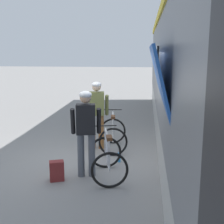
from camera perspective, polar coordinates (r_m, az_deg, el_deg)
The scene contains 7 objects.
ground_plane at distance 7.23m, azimuth -1.52°, elevation -9.18°, with size 80.00×80.00×0.00m, color gray.
cyclist_near_in_olive at distance 7.90m, azimuth -2.85°, elevation 0.54°, with size 0.64×0.36×1.76m.
cyclist_far_in_dark at distance 6.15m, azimuth -4.86°, elevation -2.65°, with size 0.65×0.38×1.76m.
bicycle_near_white at distance 7.96m, azimuth 0.18°, elevation -4.18°, with size 0.83×1.14×0.99m.
bicycle_far_silver at distance 6.26m, azimuth -0.87°, elevation -8.62°, with size 0.92×1.20×0.99m.
backpack_on_platform at distance 6.28m, azimuth -10.21°, elevation -10.70°, with size 0.28×0.18×0.40m, color maroon.
water_bottle_near_the_bikes at distance 7.17m, azimuth 1.36°, elevation -8.41°, with size 0.07×0.07×0.22m, color #338CCC.
Camera 1 is at (0.94, -6.70, 2.55)m, focal length 49.26 mm.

